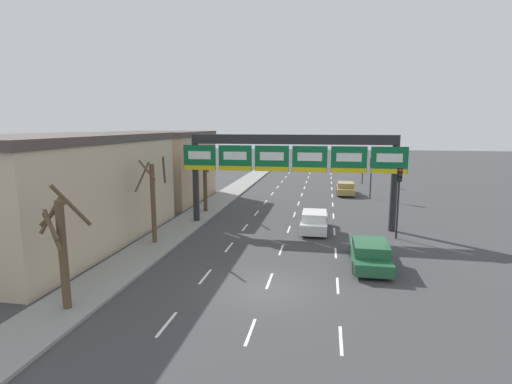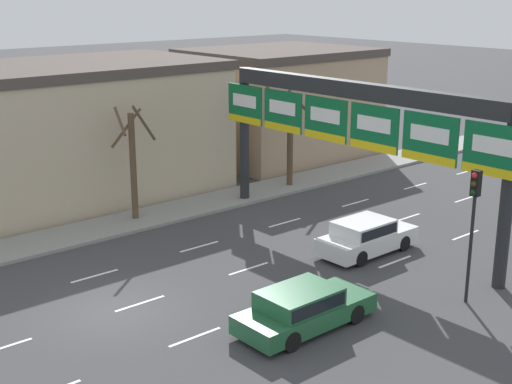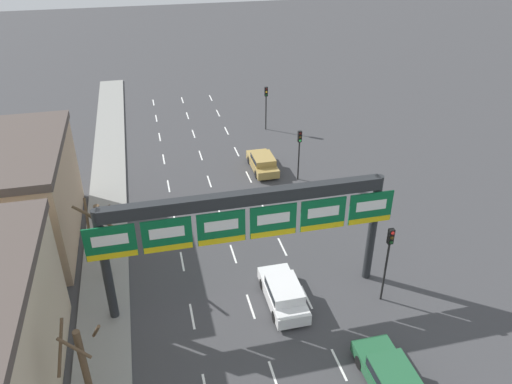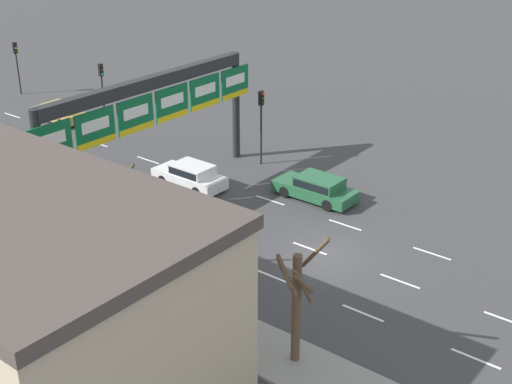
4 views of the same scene
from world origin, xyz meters
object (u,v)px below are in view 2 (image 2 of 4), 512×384
(car_green, at_px, (303,307))
(tree_bare_closest, at_px, (133,158))
(sign_gantry, at_px, (353,117))
(car_white, at_px, (366,235))
(traffic_light_mid_block, at_px, (473,210))
(tree_bare_second, at_px, (289,132))

(car_green, height_order, tree_bare_closest, tree_bare_closest)
(sign_gantry, bearing_deg, car_white, -29.23)
(traffic_light_mid_block, xyz_separation_m, tree_bare_second, (-15.15, 5.55, -0.30))
(tree_bare_closest, bearing_deg, car_green, -7.54)
(car_green, xyz_separation_m, traffic_light_mid_block, (2.31, 5.79, 2.68))
(tree_bare_closest, distance_m, tree_bare_second, 9.59)
(car_green, relative_size, tree_bare_closest, 0.87)
(tree_bare_closest, bearing_deg, traffic_light_mid_block, 14.56)
(tree_bare_second, bearing_deg, car_white, -25.34)
(car_green, relative_size, tree_bare_second, 0.87)
(car_white, height_order, tree_bare_second, tree_bare_second)
(car_white, xyz_separation_m, traffic_light_mid_block, (5.53, -0.99, 2.65))
(car_white, xyz_separation_m, tree_bare_closest, (-10.03, -5.03, 2.28))
(car_green, bearing_deg, sign_gantry, 122.98)
(tree_bare_closest, relative_size, tree_bare_second, 1.00)
(car_white, height_order, tree_bare_closest, tree_bare_closest)
(car_green, height_order, tree_bare_second, tree_bare_second)
(sign_gantry, xyz_separation_m, car_green, (5.07, -7.82, -4.66))
(traffic_light_mid_block, bearing_deg, tree_bare_closest, -165.44)
(car_white, distance_m, traffic_light_mid_block, 6.21)
(car_white, relative_size, tree_bare_closest, 0.82)
(sign_gantry, height_order, traffic_light_mid_block, sign_gantry)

